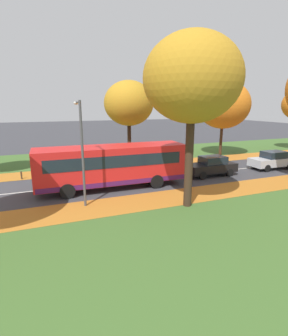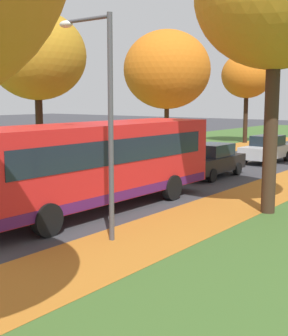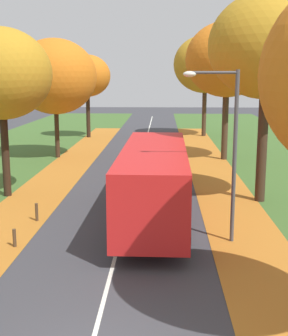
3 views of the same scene
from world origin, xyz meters
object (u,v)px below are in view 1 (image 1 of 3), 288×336
object	(u,v)px
bollard_fourth	(60,172)
car_black_lead	(211,166)
tree_right_near	(192,79)
bus	(112,164)
tree_left_mid	(223,105)
car_silver_following	(272,160)
bollard_third	(21,175)
tree_left_near	(129,103)
bollard_fifth	(95,168)
streetlamp_right	(81,142)

from	to	relation	value
bollard_fourth	car_black_lead	size ratio (longest dim) A/B	0.15
tree_right_near	bus	distance (m)	7.94
tree_left_mid	car_silver_following	distance (m)	8.61
bollard_third	bollard_fourth	distance (m)	2.93
tree_left_near	car_black_lead	distance (m)	9.92
bollard_fourth	car_silver_following	bearing A→B (deg)	76.13
bollard_fifth	tree_left_mid	bearing A→B (deg)	99.41
tree_left_mid	bollard_fourth	world-z (taller)	tree_left_mid
tree_left_near	bus	world-z (taller)	tree_left_near
tree_left_mid	bollard_third	bearing A→B (deg)	-83.22
bollard_third	streetlamp_right	bearing A→B (deg)	27.80
bollard_fourth	bollard_fifth	size ratio (longest dim) A/B	0.87
tree_left_near	tree_left_mid	xyz separation A→B (m)	(0.03, 11.03, -0.13)
bollard_third	bollard_fifth	distance (m)	5.87
streetlamp_right	car_silver_following	xyz separation A→B (m)	(-2.68, 17.51, -2.92)
bollard_third	car_silver_following	bearing A→B (deg)	77.93
tree_left_mid	car_black_lead	xyz separation A→B (m)	(7.01, -6.21, -4.92)
bus	car_black_lead	size ratio (longest dim) A/B	2.48
tree_left_mid	car_black_lead	distance (m)	10.58
tree_left_near	streetlamp_right	bearing A→B (deg)	-31.78
car_black_lead	car_silver_following	bearing A→B (deg)	89.68
bollard_third	bollard_fifth	xyz separation A→B (m)	(0.00, 5.87, 0.06)
tree_right_near	bollard_fourth	bearing A→B (deg)	-146.24
tree_left_mid	bus	distance (m)	16.86
bus	car_silver_following	xyz separation A→B (m)	(-0.20, 15.13, -0.89)
tree_right_near	car_silver_following	size ratio (longest dim) A/B	2.23
tree_left_mid	bus	xyz separation A→B (m)	(7.24, -14.69, -4.03)
tree_left_mid	bollard_fourth	xyz separation A→B (m)	(2.50, -17.95, -5.42)
bollard_fourth	car_black_lead	world-z (taller)	car_black_lead
car_black_lead	car_silver_following	distance (m)	6.65
tree_left_near	tree_left_mid	size ratio (longest dim) A/B	0.96
bus	car_silver_following	distance (m)	15.16
tree_left_near	tree_right_near	world-z (taller)	tree_right_near
tree_left_mid	bollard_third	size ratio (longest dim) A/B	13.32
bollard_fifth	bus	world-z (taller)	bus
bollard_fourth	car_black_lead	distance (m)	12.59
streetlamp_right	car_silver_following	world-z (taller)	streetlamp_right
tree_right_near	bollard_third	world-z (taller)	tree_right_near
bus	car_black_lead	bearing A→B (deg)	91.58
tree_left_mid	bollard_fifth	size ratio (longest dim) A/B	11.30
tree_right_near	car_black_lead	bearing A→B (deg)	134.24
streetlamp_right	bollard_third	bearing A→B (deg)	-152.20
tree_right_near	car_silver_following	world-z (taller)	tree_right_near
tree_left_near	tree_left_mid	distance (m)	11.03
tree_left_mid	bollard_fourth	bearing A→B (deg)	-82.07
car_silver_following	bus	bearing A→B (deg)	-89.25
tree_left_near	car_silver_following	world-z (taller)	tree_left_near
car_black_lead	tree_left_near	bearing A→B (deg)	-145.56
tree_right_near	streetlamp_right	size ratio (longest dim) A/B	1.57
bollard_third	tree_left_mid	bearing A→B (deg)	96.78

